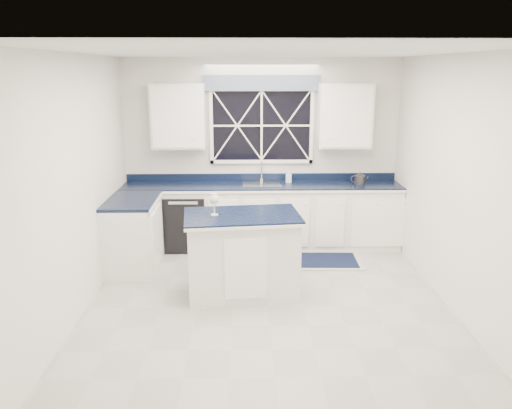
{
  "coord_description": "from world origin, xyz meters",
  "views": [
    {
      "loc": [
        -0.25,
        -5.03,
        2.54
      ],
      "look_at": [
        -0.12,
        0.4,
        1.06
      ],
      "focal_mm": 35.0,
      "sensor_mm": 36.0,
      "label": 1
    }
  ],
  "objects_px": {
    "dishwasher": "(187,220)",
    "wine_glass": "(214,200)",
    "island": "(242,254)",
    "soap_bottle": "(289,176)",
    "kettle": "(360,178)",
    "faucet": "(262,171)"
  },
  "relations": [
    {
      "from": "dishwasher",
      "to": "wine_glass",
      "type": "bearing_deg",
      "value": -72.43
    },
    {
      "from": "island",
      "to": "soap_bottle",
      "type": "xyz_separation_m",
      "value": [
        0.67,
        1.72,
        0.55
      ]
    },
    {
      "from": "kettle",
      "to": "wine_glass",
      "type": "height_order",
      "value": "wine_glass"
    },
    {
      "from": "kettle",
      "to": "soap_bottle",
      "type": "distance_m",
      "value": 1.02
    },
    {
      "from": "island",
      "to": "soap_bottle",
      "type": "bearing_deg",
      "value": 62.44
    },
    {
      "from": "island",
      "to": "kettle",
      "type": "xyz_separation_m",
      "value": [
        1.69,
        1.59,
        0.54
      ]
    },
    {
      "from": "faucet",
      "to": "island",
      "type": "relative_size",
      "value": 0.22
    },
    {
      "from": "faucet",
      "to": "kettle",
      "type": "xyz_separation_m",
      "value": [
        1.4,
        -0.21,
        -0.08
      ]
    },
    {
      "from": "soap_bottle",
      "to": "island",
      "type": "bearing_deg",
      "value": -111.37
    },
    {
      "from": "island",
      "to": "kettle",
      "type": "relative_size",
      "value": 5.48
    },
    {
      "from": "dishwasher",
      "to": "island",
      "type": "xyz_separation_m",
      "value": [
        0.82,
        -1.6,
        0.07
      ]
    },
    {
      "from": "dishwasher",
      "to": "soap_bottle",
      "type": "bearing_deg",
      "value": 4.73
    },
    {
      "from": "island",
      "to": "wine_glass",
      "type": "height_order",
      "value": "wine_glass"
    },
    {
      "from": "soap_bottle",
      "to": "dishwasher",
      "type": "bearing_deg",
      "value": -175.27
    },
    {
      "from": "faucet",
      "to": "island",
      "type": "xyz_separation_m",
      "value": [
        -0.28,
        -1.79,
        -0.61
      ]
    },
    {
      "from": "faucet",
      "to": "soap_bottle",
      "type": "xyz_separation_m",
      "value": [
        0.39,
        -0.07,
        -0.07
      ]
    },
    {
      "from": "island",
      "to": "soap_bottle",
      "type": "distance_m",
      "value": 1.93
    },
    {
      "from": "dishwasher",
      "to": "wine_glass",
      "type": "relative_size",
      "value": 3.3
    },
    {
      "from": "dishwasher",
      "to": "soap_bottle",
      "type": "distance_m",
      "value": 1.62
    },
    {
      "from": "kettle",
      "to": "wine_glass",
      "type": "distance_m",
      "value": 2.56
    },
    {
      "from": "dishwasher",
      "to": "kettle",
      "type": "bearing_deg",
      "value": -0.24
    },
    {
      "from": "dishwasher",
      "to": "island",
      "type": "relative_size",
      "value": 0.6
    }
  ]
}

